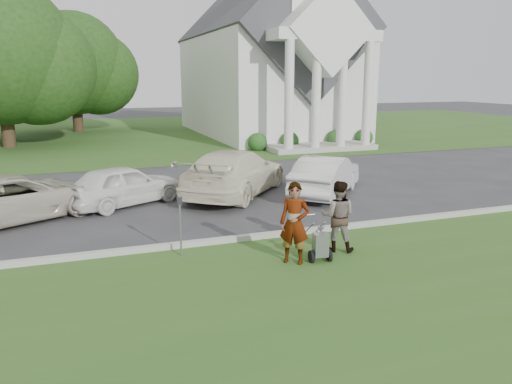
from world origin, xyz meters
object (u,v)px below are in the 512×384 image
tree_left (0,59)px  car_c (235,172)px  tree_back (74,68)px  person_left (294,224)px  car_d (326,175)px  church (268,50)px  car_b (123,185)px  car_a (17,198)px  person_right (338,217)px  striping_cart (320,245)px  parking_meter_near (180,218)px

tree_left → car_c: bearing=-61.4°
tree_left → tree_back: 8.95m
person_left → car_c: person_left is taller
tree_left → car_d: bearing=-55.7°
church → car_c: bearing=-114.6°
car_d → car_b: bearing=35.4°
car_a → car_c: bearing=-110.2°
person_left → person_right: bearing=54.6°
person_right → car_b: size_ratio=0.43×
tree_back → car_b: tree_back is taller
tree_left → car_d: 21.70m
striping_cart → parking_meter_near: (-2.87, 1.43, 0.53)m
tree_left → car_a: size_ratio=2.19×
church → car_d: (-5.03, -18.68, -5.24)m
car_d → church: bearing=-62.2°
striping_cart → car_b: car_b is taller
person_right → car_c: person_right is taller
person_right → car_a: person_right is taller
tree_back → car_a: bearing=-94.4°
striping_cart → car_b: 7.70m
tree_left → car_c: size_ratio=1.92×
tree_back → car_c: (4.98, -24.44, -3.92)m
tree_back → car_c: bearing=-78.5°
parking_meter_near → striping_cart: bearing=-26.5°
church → car_a: church is taller
car_c → person_right: bearing=134.9°
church → parking_meter_near: (-11.09, -23.13, -5.02)m
parking_meter_near → car_d: parking_meter_near is taller
parking_meter_near → car_c: car_c is taller
parking_meter_near → car_a: bearing=130.0°
person_left → car_d: bearing=94.1°
church → tree_left: 17.07m
church → striping_cart: bearing=-108.5°
person_left → car_b: 7.32m
car_a → car_d: car_d is taller
striping_cart → car_c: car_c is taller
car_a → car_d: bearing=-119.0°
tree_left → car_b: (5.13, -16.65, -4.44)m
car_b → car_d: car_d is taller
tree_left → person_left: 25.05m
striping_cart → car_c: bearing=94.8°
car_c → car_d: car_c is taller
tree_back → tree_left: bearing=-116.6°
church → car_b: church is taller
person_left → car_d: (3.77, 5.73, -0.21)m
parking_meter_near → car_a: 6.00m
car_b → car_d: 6.91m
tree_back → person_right: 31.61m
church → car_c: church is taller
person_left → tree_left: bearing=146.9°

